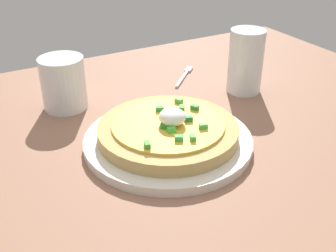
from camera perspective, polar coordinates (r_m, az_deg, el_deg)
The scene contains 6 objects.
dining_table at distance 73.60cm, azimuth -5.18°, elevation -1.64°, with size 124.85×75.04×3.48cm, color #8C614B.
plate at distance 67.73cm, azimuth 0.00°, elevation -2.03°, with size 27.27×27.27×1.50cm, color silver.
pizza at distance 66.65cm, azimuth 0.03°, elevation -0.50°, with size 22.58×22.58×5.20cm.
cup_near at distance 85.98cm, azimuth 10.53°, elevation 8.24°, with size 6.95×6.95×12.83cm.
cup_far at distance 80.42cm, azimuth -14.09°, elevation 5.59°, with size 8.32×8.32×9.88cm.
fork at distance 93.97cm, azimuth 2.32°, elevation 7.00°, with size 9.16×8.95×0.50cm.
Camera 1 is at (-24.69, -58.07, 39.63)cm, focal length 44.58 mm.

